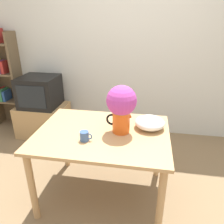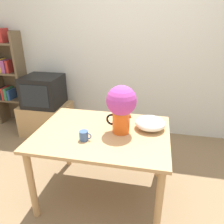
# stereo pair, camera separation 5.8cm
# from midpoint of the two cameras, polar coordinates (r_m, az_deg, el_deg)

# --- Properties ---
(ground_plane) EXTENTS (12.00, 12.00, 0.00)m
(ground_plane) POSITION_cam_midpoint_polar(r_m,az_deg,el_deg) (2.30, -0.86, -23.94)
(ground_plane) COLOR #7F6647
(wall_back) EXTENTS (8.00, 0.05, 2.60)m
(wall_back) POSITION_cam_midpoint_polar(r_m,az_deg,el_deg) (3.23, 4.73, 16.50)
(wall_back) COLOR silver
(wall_back) RESTS_ON ground_plane
(table) EXTENTS (1.21, 0.91, 0.73)m
(table) POSITION_cam_midpoint_polar(r_m,az_deg,el_deg) (2.06, -3.28, -7.67)
(table) COLOR tan
(table) RESTS_ON ground_plane
(flower_vase) EXTENTS (0.27, 0.27, 0.44)m
(flower_vase) POSITION_cam_midpoint_polar(r_m,az_deg,el_deg) (1.90, 1.59, 1.74)
(flower_vase) COLOR #E05619
(flower_vase) RESTS_ON table
(coffee_mug) EXTENTS (0.11, 0.08, 0.08)m
(coffee_mug) POSITION_cam_midpoint_polar(r_m,az_deg,el_deg) (1.87, -8.06, -6.25)
(coffee_mug) COLOR #385689
(coffee_mug) RESTS_ON table
(white_bowl) EXTENTS (0.28, 0.28, 0.11)m
(white_bowl) POSITION_cam_midpoint_polar(r_m,az_deg,el_deg) (2.07, 9.04, -2.76)
(white_bowl) COLOR silver
(white_bowl) RESTS_ON table
(tv_stand) EXTENTS (0.72, 0.52, 0.47)m
(tv_stand) POSITION_cam_midpoint_polar(r_m,az_deg,el_deg) (3.55, -17.87, -1.90)
(tv_stand) COLOR tan
(tv_stand) RESTS_ON ground_plane
(tv_set) EXTENTS (0.53, 0.50, 0.44)m
(tv_set) POSITION_cam_midpoint_polar(r_m,az_deg,el_deg) (3.38, -18.84, 5.07)
(tv_set) COLOR black
(tv_set) RESTS_ON tv_stand
(bookshelf) EXTENTS (0.50, 0.27, 1.58)m
(bookshelf) POSITION_cam_midpoint_polar(r_m,az_deg,el_deg) (3.93, -27.07, 8.75)
(bookshelf) COLOR brown
(bookshelf) RESTS_ON ground_plane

